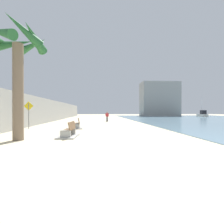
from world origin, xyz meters
TOP-DOWN VIEW (x-y plane):
  - ground_plane at (0.00, 18.00)m, footprint 120.00×120.00m
  - seawall at (-7.50, 18.00)m, footprint 0.80×64.00m
  - palm_tree at (-4.55, 1.57)m, footprint 3.15×3.31m
  - bench_near at (-1.90, 2.62)m, footprint 1.24×2.17m
  - bench_far at (-2.08, 8.04)m, footprint 1.31×2.20m
  - person_walking at (1.35, 18.07)m, footprint 0.51×0.26m
  - boat_far_left at (30.25, 38.98)m, footprint 2.08×4.40m
  - pedestrian_sign at (-6.44, 7.91)m, footprint 0.85×0.08m
  - harbor_building at (19.94, 46.00)m, footprint 12.00×6.00m

SIDE VIEW (x-z plane):
  - ground_plane at x=0.00m, z-range 0.00..0.00m
  - bench_near at x=-1.90m, z-range -0.26..0.72m
  - bench_far at x=-2.08m, z-range -0.26..0.72m
  - boat_far_left at x=30.25m, z-range -2.17..3.62m
  - person_walking at x=1.35m, z-range 0.11..1.66m
  - pedestrian_sign at x=-6.44m, z-range 0.31..2.85m
  - seawall at x=-7.50m, z-range 0.00..3.34m
  - palm_tree at x=-4.55m, z-range 1.42..8.15m
  - harbor_building at x=19.94m, z-range 0.00..10.95m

